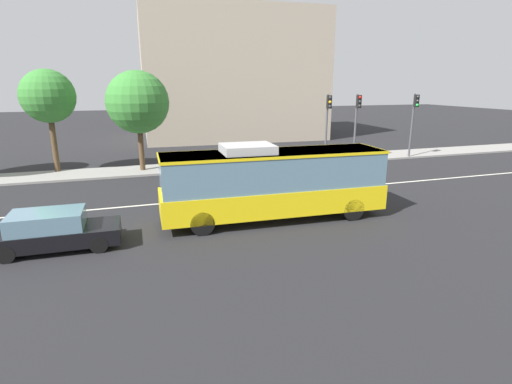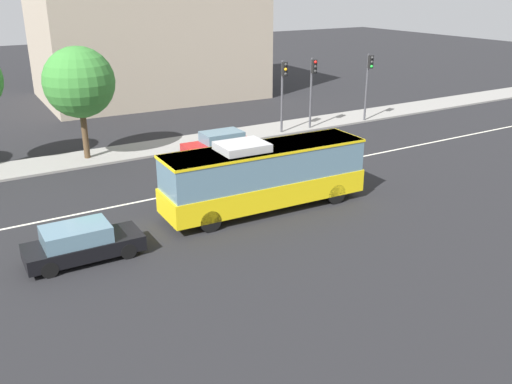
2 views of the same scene
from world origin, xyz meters
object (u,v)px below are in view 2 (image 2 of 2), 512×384
at_px(traffic_light_near_corner, 313,82).
at_px(traffic_light_mid_block, 283,85).
at_px(street_tree_kerbside_centre, 79,82).
at_px(sedan_black, 81,243).
at_px(sedan_red, 220,143).
at_px(traffic_light_far_corner, 369,76).
at_px(transit_bus, 264,173).

xyz_separation_m(traffic_light_near_corner, traffic_light_mid_block, (-2.50, 0.04, 0.00)).
height_order(traffic_light_near_corner, street_tree_kerbside_centre, street_tree_kerbside_centre).
xyz_separation_m(sedan_black, sedan_red, (11.23, 9.76, 0.00)).
height_order(sedan_black, traffic_light_far_corner, traffic_light_far_corner).
xyz_separation_m(transit_bus, traffic_light_mid_block, (8.48, 11.09, 1.75)).
height_order(traffic_light_far_corner, street_tree_kerbside_centre, street_tree_kerbside_centre).
bearing_deg(traffic_light_far_corner, traffic_light_near_corner, -87.86).
height_order(traffic_light_mid_block, traffic_light_far_corner, same).
bearing_deg(traffic_light_near_corner, street_tree_kerbside_centre, -91.93).
relative_size(sedan_red, traffic_light_mid_block, 0.87).
bearing_deg(transit_bus, traffic_light_far_corner, 36.08).
bearing_deg(traffic_light_mid_block, traffic_light_far_corner, 90.96).
distance_m(traffic_light_near_corner, street_tree_kerbside_centre, 16.24).
distance_m(transit_bus, traffic_light_mid_block, 14.07).
distance_m(sedan_red, traffic_light_near_corner, 9.32).
distance_m(sedan_black, traffic_light_near_corner, 23.27).
relative_size(traffic_light_near_corner, street_tree_kerbside_centre, 0.76).
distance_m(sedan_red, street_tree_kerbside_centre, 9.10).
relative_size(transit_bus, sedan_red, 2.22).
xyz_separation_m(sedan_black, traffic_light_mid_block, (17.38, 11.80, 2.84)).
bearing_deg(traffic_light_near_corner, sedan_black, -57.01).
bearing_deg(traffic_light_far_corner, traffic_light_mid_block, -87.12).
bearing_deg(street_tree_kerbside_centre, traffic_light_far_corner, -4.03).
distance_m(transit_bus, traffic_light_near_corner, 15.68).
xyz_separation_m(traffic_light_near_corner, traffic_light_far_corner, (5.07, -0.28, 0.00)).
relative_size(sedan_red, street_tree_kerbside_centre, 0.66).
bearing_deg(transit_bus, traffic_light_mid_block, 54.81).
relative_size(transit_bus, traffic_light_mid_block, 1.94).
relative_size(sedan_red, traffic_light_near_corner, 0.87).
height_order(transit_bus, traffic_light_mid_block, traffic_light_mid_block).
distance_m(traffic_light_near_corner, traffic_light_far_corner, 5.07).
height_order(sedan_red, traffic_light_mid_block, traffic_light_mid_block).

